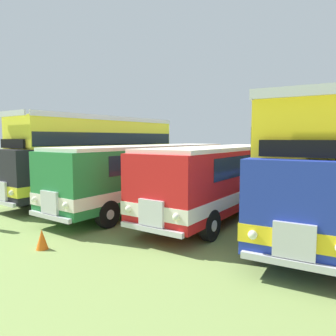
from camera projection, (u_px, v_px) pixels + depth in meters
name	position (u px, v px, depth m)	size (l,w,h in m)	color
ground_plane	(223.00, 214.00, 13.87)	(200.00, 200.00, 0.00)	#7A934C
bus_first_in_row	(99.00, 156.00, 17.75)	(3.15, 10.95, 4.52)	black
bus_second_in_row	(150.00, 170.00, 15.52)	(2.95, 11.31, 2.99)	#237538
bus_third_in_row	(221.00, 175.00, 13.50)	(2.73, 9.95, 2.99)	red
bus_fourth_in_row	(318.00, 165.00, 11.36)	(3.14, 10.60, 4.52)	#1E339E
cone_near_end	(42.00, 239.00, 9.49)	(0.36, 0.36, 0.60)	orange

